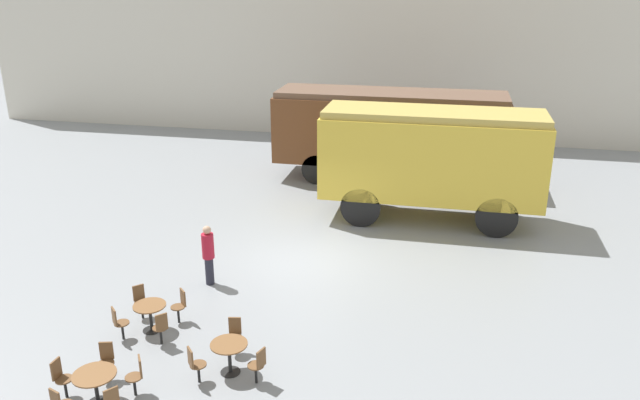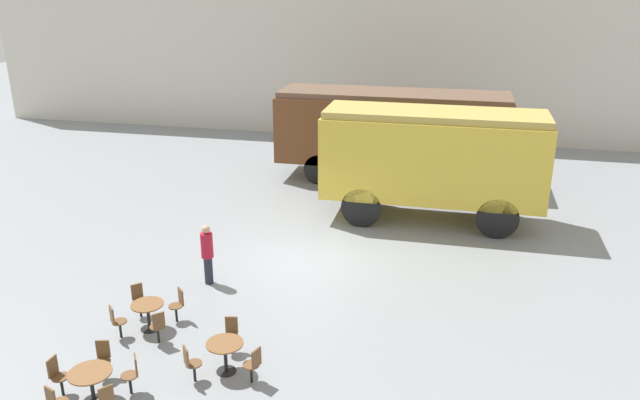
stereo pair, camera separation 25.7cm
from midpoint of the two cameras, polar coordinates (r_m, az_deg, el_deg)
ground_plane at (r=19.23m, az=-1.88°, el=-5.42°), size 80.00×80.00×0.00m
backdrop_wall at (r=32.82m, az=4.69°, el=13.38°), size 44.00×0.15×9.00m
passenger_coach_wooden at (r=26.09m, az=6.14°, el=6.59°), size 9.47×2.67×3.75m
passenger_coach_vintage at (r=21.78m, az=9.83°, el=4.07°), size 7.53×2.43×3.94m
cafe_table_near at (r=14.06m, az=-8.83°, el=-13.43°), size 0.82×0.82×0.73m
cafe_table_mid at (r=15.95m, az=-15.73°, el=-9.75°), size 0.79×0.79×0.71m
cafe_table_far at (r=13.85m, az=-20.40°, el=-15.17°), size 0.88×0.88×0.70m
cafe_chair_0 at (r=14.73m, az=-8.31°, el=-11.95°), size 0.36×0.38×0.87m
cafe_chair_1 at (r=13.90m, az=-11.93°, el=-14.35°), size 0.41×0.40×0.87m
cafe_chair_2 at (r=13.67m, az=-6.21°, el=-14.64°), size 0.39×0.37×0.87m
cafe_chair_3 at (r=16.16m, az=-13.10°, el=-9.22°), size 0.40×0.40×0.87m
cafe_chair_4 at (r=16.62m, az=-16.55°, el=-8.69°), size 0.40×0.40×0.87m
cafe_chair_5 at (r=15.81m, az=-18.41°, el=-10.48°), size 0.40×0.40×0.87m
cafe_chair_6 at (r=15.32m, az=-14.82°, el=-11.11°), size 0.40×0.40×0.87m
cafe_chair_7 at (r=14.32m, az=-23.12°, el=-14.57°), size 0.36×0.36×0.87m
cafe_chair_10 at (r=13.87m, az=-16.93°, el=-14.93°), size 0.40×0.40×0.87m
cafe_chair_11 at (r=14.52m, az=-19.45°, el=-13.53°), size 0.36×0.38×0.87m
visitor_person at (r=17.65m, az=-10.59°, el=-4.76°), size 0.34×0.34×1.76m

